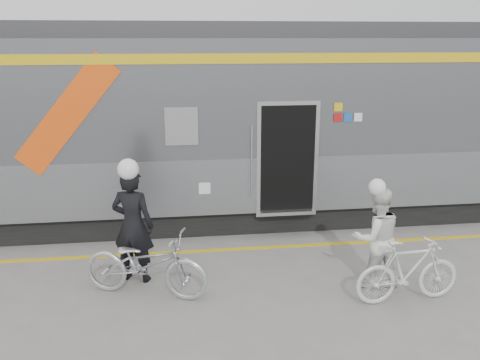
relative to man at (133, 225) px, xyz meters
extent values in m
plane|color=slate|center=(2.26, -1.16, -0.94)|extent=(90.00, 90.00, 0.00)
cube|color=black|center=(0.64, 3.04, -0.69)|extent=(24.00, 2.70, 0.50)
cube|color=#9EA0A5|center=(0.64, 3.04, 0.11)|extent=(24.00, 3.00, 1.10)
cube|color=slate|center=(0.64, 3.04, 1.76)|extent=(24.00, 3.00, 2.20)
cube|color=#38383A|center=(0.64, 3.04, 3.01)|extent=(24.00, 2.64, 0.30)
cube|color=gold|center=(0.64, 1.53, 2.51)|extent=(24.00, 0.02, 0.18)
cube|color=#EF4E0E|center=(-1.16, 1.53, 1.56)|extent=(1.96, 0.01, 2.19)
cube|color=black|center=(0.84, 1.53, 1.31)|extent=(0.55, 0.02, 0.65)
cube|color=black|center=(2.84, 1.74, 0.61)|extent=(1.05, 0.45, 2.10)
cube|color=silver|center=(2.84, 1.53, 0.61)|extent=(1.20, 0.02, 2.25)
cylinder|color=silver|center=(2.14, 1.51, 0.61)|extent=(0.04, 0.04, 1.40)
cube|color=silver|center=(2.84, 1.49, -0.42)|extent=(1.05, 0.25, 0.06)
cube|color=gold|center=(3.79, 1.52, 1.61)|extent=(0.16, 0.01, 0.16)
cube|color=#AF1414|center=(3.79, 1.52, 1.41)|extent=(0.16, 0.01, 0.16)
cube|color=#1A54AB|center=(3.99, 1.52, 1.41)|extent=(0.16, 0.01, 0.16)
cube|color=silver|center=(4.19, 1.52, 1.41)|extent=(0.16, 0.01, 0.16)
cube|color=silver|center=(1.24, 1.52, 0.11)|extent=(0.22, 0.01, 0.22)
cube|color=gold|center=(2.26, 0.99, -0.93)|extent=(24.00, 0.12, 0.01)
imported|color=black|center=(0.00, 0.00, 0.00)|extent=(0.80, 0.65, 1.88)
imported|color=#B8BBC1|center=(0.20, -0.55, -0.42)|extent=(2.08, 1.31, 1.03)
imported|color=silver|center=(3.76, -0.71, -0.13)|extent=(0.83, 0.67, 1.62)
imported|color=silver|center=(4.06, -1.26, -0.45)|extent=(1.66, 0.57, 0.98)
sphere|color=white|center=(0.00, 0.00, 1.10)|extent=(0.33, 0.33, 0.33)
sphere|color=white|center=(3.76, -0.71, 0.81)|extent=(0.26, 0.26, 0.26)
camera|label=1|loc=(0.69, -7.71, 2.89)|focal=38.00mm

